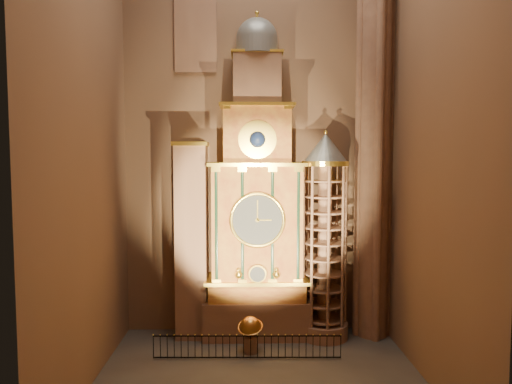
{
  "coord_description": "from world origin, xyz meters",
  "views": [
    {
      "loc": [
        -0.64,
        -18.56,
        9.28
      ],
      "look_at": [
        -0.1,
        3.0,
        7.77
      ],
      "focal_mm": 32.0,
      "sensor_mm": 36.0,
      "label": 1
    }
  ],
  "objects_px": {
    "iron_railing": "(247,347)",
    "portrait_tower": "(192,240)",
    "astronomical_clock": "(257,210)",
    "celestial_globe": "(250,331)",
    "stair_turret": "(325,238)"
  },
  "relations": [
    {
      "from": "celestial_globe",
      "to": "astronomical_clock",
      "type": "bearing_deg",
      "value": 79.81
    },
    {
      "from": "iron_railing",
      "to": "portrait_tower",
      "type": "bearing_deg",
      "value": 134.81
    },
    {
      "from": "astronomical_clock",
      "to": "celestial_globe",
      "type": "relative_size",
      "value": 9.42
    },
    {
      "from": "astronomical_clock",
      "to": "iron_railing",
      "type": "distance_m",
      "value": 6.75
    },
    {
      "from": "portrait_tower",
      "to": "iron_railing",
      "type": "relative_size",
      "value": 1.17
    },
    {
      "from": "astronomical_clock",
      "to": "portrait_tower",
      "type": "distance_m",
      "value": 3.73
    },
    {
      "from": "portrait_tower",
      "to": "iron_railing",
      "type": "height_order",
      "value": "portrait_tower"
    },
    {
      "from": "astronomical_clock",
      "to": "celestial_globe",
      "type": "xyz_separation_m",
      "value": [
        -0.38,
        -2.11,
        -5.62
      ]
    },
    {
      "from": "celestial_globe",
      "to": "iron_railing",
      "type": "bearing_deg",
      "value": -101.52
    },
    {
      "from": "astronomical_clock",
      "to": "portrait_tower",
      "type": "bearing_deg",
      "value": 179.71
    },
    {
      "from": "iron_railing",
      "to": "astronomical_clock",
      "type": "bearing_deg",
      "value": 79.45
    },
    {
      "from": "celestial_globe",
      "to": "iron_railing",
      "type": "distance_m",
      "value": 0.91
    },
    {
      "from": "portrait_tower",
      "to": "stair_turret",
      "type": "xyz_separation_m",
      "value": [
        6.9,
        -0.28,
        0.12
      ]
    },
    {
      "from": "celestial_globe",
      "to": "iron_railing",
      "type": "xyz_separation_m",
      "value": [
        -0.16,
        -0.76,
        -0.47
      ]
    },
    {
      "from": "astronomical_clock",
      "to": "portrait_tower",
      "type": "xyz_separation_m",
      "value": [
        -3.4,
        0.02,
        -1.53
      ]
    }
  ]
}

